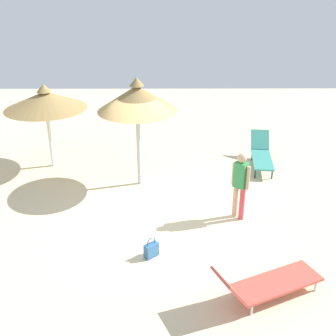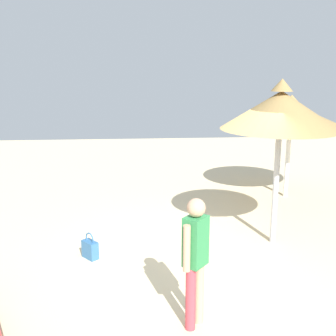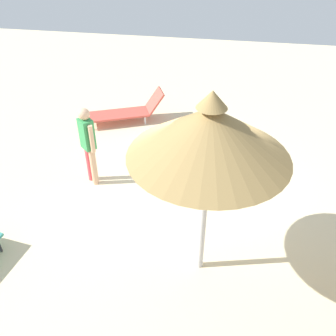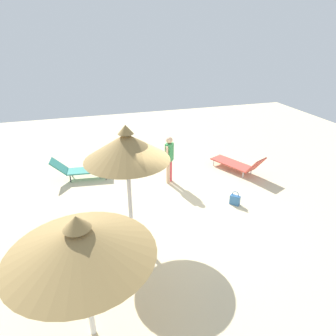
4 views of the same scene
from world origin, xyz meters
name	(u,v)px [view 1 (image 1 of 4)]	position (x,y,z in m)	size (l,w,h in m)	color
ground	(155,210)	(0.00, 0.00, -0.05)	(24.00, 24.00, 0.10)	beige
parasol_umbrella_edge	(45,100)	(3.21, -2.59, 2.09)	(2.40, 2.40, 2.56)	white
parasol_umbrella_back	(137,98)	(0.45, -1.37, 2.49)	(2.11, 2.11, 3.04)	#B2B2B7
lounge_chair_near_right	(264,284)	(-2.08, 3.26, 0.33)	(2.21, 1.45, 0.84)	#CC4C3F
lounge_chair_far_right	(261,153)	(-3.25, -2.62, 0.39)	(0.81, 2.10, 0.83)	teal
person_standing_near_left	(240,182)	(-2.05, 0.47, 0.99)	(0.38, 0.36, 1.72)	tan
handbag	(151,250)	(0.01, 2.01, 0.17)	(0.33, 0.32, 0.47)	#336699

